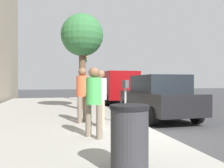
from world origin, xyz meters
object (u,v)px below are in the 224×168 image
at_px(parked_sedan_near, 158,97).
at_px(parking_meter, 125,92).
at_px(pedestrian_bystander, 94,97).
at_px(parking_officer, 82,90).
at_px(trash_bin, 129,139).
at_px(pedestrian_at_meter, 100,93).
at_px(parked_van_far, 113,85).
at_px(traffic_signal, 84,67).
at_px(street_tree, 82,36).

bearing_deg(parked_sedan_near, parking_meter, 129.80).
bearing_deg(parking_meter, pedestrian_bystander, 139.40).
height_order(parking_officer, trash_bin, parking_officer).
bearing_deg(trash_bin, pedestrian_at_meter, -4.49).
bearing_deg(parked_van_far, pedestrian_bystander, 162.69).
relative_size(parking_meter, trash_bin, 1.40).
bearing_deg(pedestrian_bystander, parking_meter, 14.39).
bearing_deg(parking_meter, traffic_signal, 0.95).
xyz_separation_m(parking_meter, pedestrian_bystander, (-1.50, 1.28, -0.02)).
relative_size(parking_officer, trash_bin, 1.81).
bearing_deg(trash_bin, parking_officer, 2.19).
distance_m(parked_sedan_near, traffic_signal, 8.20).
xyz_separation_m(traffic_signal, trash_bin, (-13.04, 0.97, -1.92)).
xyz_separation_m(pedestrian_at_meter, parked_sedan_near, (1.77, -2.74, -0.26)).
bearing_deg(pedestrian_bystander, street_tree, 50.86).
xyz_separation_m(parking_meter, street_tree, (4.23, 0.87, 2.57)).
relative_size(street_tree, trash_bin, 4.65).
height_order(parked_sedan_near, parked_van_far, parked_van_far).
xyz_separation_m(parking_meter, parking_officer, (0.67, 1.30, 0.07)).
relative_size(street_tree, traffic_signal, 1.31).
bearing_deg(parked_sedan_near, parking_officer, 105.90).
bearing_deg(parked_van_far, parked_sedan_near, 180.00).
height_order(pedestrian_bystander, parking_officer, parking_officer).
bearing_deg(trash_bin, pedestrian_bystander, 4.00).
xyz_separation_m(parked_van_far, street_tree, (-4.46, 2.76, 2.48)).
bearing_deg(parked_van_far, traffic_signal, 72.24).
xyz_separation_m(pedestrian_at_meter, trash_bin, (-3.51, 0.28, -0.49)).
bearing_deg(parked_van_far, trash_bin, 166.31).
distance_m(parking_officer, trash_bin, 4.42).
height_order(parking_meter, street_tree, street_tree).
relative_size(pedestrian_at_meter, street_tree, 0.36).
height_order(pedestrian_at_meter, trash_bin, pedestrian_at_meter).
bearing_deg(street_tree, parking_meter, -168.37).
height_order(parking_meter, pedestrian_at_meter, pedestrian_at_meter).
relative_size(pedestrian_at_meter, trash_bin, 1.70).
relative_size(pedestrian_bystander, parked_sedan_near, 0.39).
bearing_deg(street_tree, parked_sedan_near, -133.87).
relative_size(parked_van_far, trash_bin, 5.22).
xyz_separation_m(parking_meter, pedestrian_at_meter, (-0.19, 0.85, -0.01)).
relative_size(traffic_signal, trash_bin, 3.56).
bearing_deg(street_tree, parking_officer, 173.17).
distance_m(pedestrian_bystander, street_tree, 6.30).
height_order(pedestrian_at_meter, street_tree, street_tree).
height_order(parking_meter, parking_officer, parking_officer).
bearing_deg(pedestrian_at_meter, parking_meter, 8.66).
relative_size(parking_meter, traffic_signal, 0.39).
bearing_deg(pedestrian_bystander, trash_bin, -121.01).
bearing_deg(pedestrian_at_meter, parked_van_far, 68.68).
bearing_deg(pedestrian_bystander, parked_sedan_near, 9.06).
relative_size(pedestrian_bystander, traffic_signal, 0.47).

